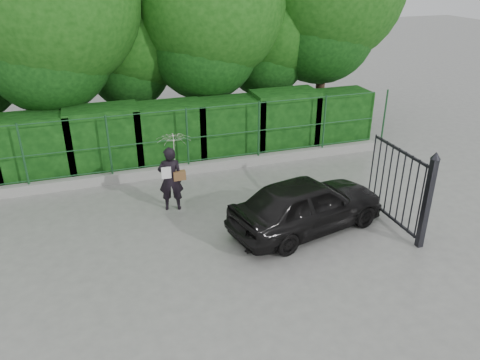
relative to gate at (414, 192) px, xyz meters
name	(u,v)px	position (x,y,z in m)	size (l,w,h in m)	color
ground	(215,253)	(-4.60, 0.72, -1.19)	(80.00, 80.00, 0.00)	gray
kerb	(176,170)	(-4.60, 5.22, -1.04)	(14.00, 0.25, 0.30)	#9E9E99
fence	(181,137)	(-4.38, 5.22, 0.01)	(14.13, 0.06, 1.80)	#1B4B26
hedge	(165,134)	(-4.73, 6.22, -0.17)	(14.20, 1.20, 2.22)	black
trees	(184,7)	(-3.46, 8.46, 3.43)	(17.10, 6.15, 8.08)	black
gate	(414,192)	(0.00, 0.00, 0.00)	(0.22, 2.33, 2.36)	black
woman	(173,162)	(-5.03, 3.12, 0.15)	(0.95, 0.90, 2.08)	black
car	(307,204)	(-2.17, 1.07, -0.51)	(1.60, 3.98, 1.36)	black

